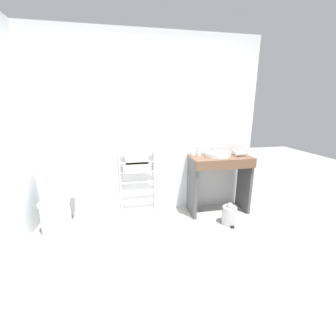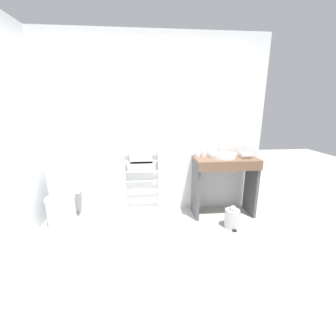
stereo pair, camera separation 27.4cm
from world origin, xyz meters
name	(u,v)px [view 1 (the left image)]	position (x,y,z in m)	size (l,w,h in m)	color
ground_plane	(167,277)	(0.00, 0.00, 0.00)	(12.00, 12.00, 0.00)	#B2AFA8
wall_back	(146,128)	(0.00, 1.53, 1.28)	(3.34, 0.12, 2.57)	silver
toilet	(57,208)	(-1.24, 1.14, 0.32)	(0.40, 0.52, 0.75)	white
towel_radiator	(137,169)	(-0.16, 1.42, 0.71)	(0.54, 0.06, 0.99)	white
vanity_counter	(220,176)	(1.05, 1.21, 0.59)	(0.89, 0.46, 0.88)	brown
sink_basin	(218,154)	(1.01, 1.25, 0.91)	(0.38, 0.38, 0.06)	white
faucet	(213,148)	(1.01, 1.41, 0.97)	(0.02, 0.10, 0.14)	silver
cup_near_wall	(193,152)	(0.68, 1.37, 0.93)	(0.07, 0.07, 0.10)	white
cup_near_edge	(199,153)	(0.76, 1.35, 0.92)	(0.07, 0.07, 0.09)	white
hair_dryer	(240,153)	(1.35, 1.21, 0.92)	(0.19, 0.18, 0.07)	white
trash_bin	(229,215)	(1.05, 0.82, 0.14)	(0.20, 0.23, 0.32)	#B7B7BC
bath_mat	(52,253)	(-1.19, 0.60, 0.01)	(0.56, 0.36, 0.01)	silver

